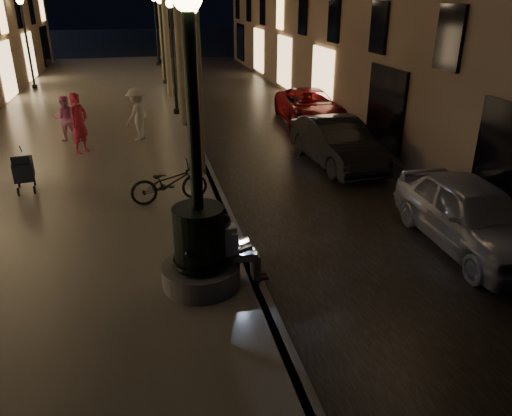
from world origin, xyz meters
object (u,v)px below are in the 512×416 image
object	(u,v)px
lamp_left_c	(25,30)
lamp_curb_a	(194,66)
car_front	(472,215)
lamp_curb_b	(172,40)
lamp_curb_c	(162,28)
lamp_curb_d	(155,20)
pedestrian_pink	(65,118)
car_second	(337,143)
car_third	(309,106)
pedestrian_red	(79,123)
seated_man_laptop	(234,246)
stroller	(23,170)
bicycle	(169,183)
fountain_lamppost	(199,234)
pedestrian_white	(137,114)

from	to	relation	value
lamp_left_c	lamp_curb_a	bearing A→B (deg)	-66.07
car_front	lamp_curb_b	bearing A→B (deg)	112.41
lamp_curb_c	lamp_curb_d	bearing A→B (deg)	90.00
lamp_curb_c	pedestrian_pink	distance (m)	12.35
lamp_left_c	lamp_curb_d	bearing A→B (deg)	48.41
car_second	car_front	bearing A→B (deg)	-86.50
lamp_left_c	car_front	world-z (taller)	lamp_left_c
car_third	pedestrian_red	world-z (taller)	pedestrian_red
car_front	pedestrian_red	size ratio (longest dim) A/B	2.22
car_front	lamp_curb_c	bearing A→B (deg)	105.00
lamp_curb_d	seated_man_laptop	bearing A→B (deg)	-90.17
lamp_curb_a	car_second	world-z (taller)	lamp_curb_a
lamp_curb_d	stroller	bearing A→B (deg)	-100.80
stroller	car_front	xyz separation A→B (m)	(9.76, -5.09, -0.05)
lamp_curb_a	lamp_curb_d	world-z (taller)	same
pedestrian_pink	lamp_curb_a	bearing A→B (deg)	123.17
seated_man_laptop	pedestrian_pink	world-z (taller)	pedestrian_pink
lamp_curb_a	lamp_curb_d	distance (m)	24.00
lamp_left_c	car_third	bearing A→B (deg)	-38.90
lamp_curb_c	stroller	size ratio (longest dim) A/B	4.07
lamp_curb_d	car_third	xyz separation A→B (m)	(5.35, -18.05, -2.56)
lamp_curb_d	car_second	xyz separation A→B (m)	(4.38, -23.61, -2.51)
lamp_curb_b	lamp_curb_c	world-z (taller)	same
seated_man_laptop	car_front	world-z (taller)	seated_man_laptop
seated_man_laptop	bicycle	size ratio (longest dim) A/B	0.69
seated_man_laptop	bicycle	xyz separation A→B (m)	(-0.89, 4.04, -0.20)
fountain_lamppost	lamp_curb_c	distance (m)	22.10
stroller	pedestrian_white	distance (m)	5.40
seated_man_laptop	car_second	xyz separation A→B (m)	(4.47, 6.39, -0.18)
seated_man_laptop	lamp_curb_c	world-z (taller)	lamp_curb_c
lamp_curb_c	lamp_curb_d	world-z (taller)	same
lamp_curb_b	lamp_curb_c	distance (m)	8.00
pedestrian_white	pedestrian_red	bearing A→B (deg)	-21.67
pedestrian_white	seated_man_laptop	bearing A→B (deg)	43.94
lamp_curb_c	car_front	xyz separation A→B (m)	(5.12, -21.46, -2.50)
lamp_left_c	bicycle	xyz separation A→B (m)	(6.12, -17.96, -2.53)
seated_man_laptop	pedestrian_pink	size ratio (longest dim) A/B	0.84
lamp_curb_c	lamp_curb_b	bearing A→B (deg)	-90.00
car_second	fountain_lamppost	bearing A→B (deg)	-132.15
seated_man_laptop	lamp_curb_b	bearing A→B (deg)	89.64
lamp_curb_a	stroller	distance (m)	5.26
seated_man_laptop	lamp_left_c	distance (m)	23.21
seated_man_laptop	car_third	xyz separation A→B (m)	(5.44, 11.95, -0.23)
lamp_curb_b	fountain_lamppost	bearing A→B (deg)	-92.86
bicycle	lamp_curb_c	bearing A→B (deg)	-10.20
car_second	bicycle	bearing A→B (deg)	-159.95
car_front	car_third	size ratio (longest dim) A/B	0.89
lamp_left_c	pedestrian_red	distance (m)	13.72
car_front	car_second	xyz separation A→B (m)	(-0.73, 5.85, -0.01)
pedestrian_pink	lamp_left_c	bearing A→B (deg)	-84.42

